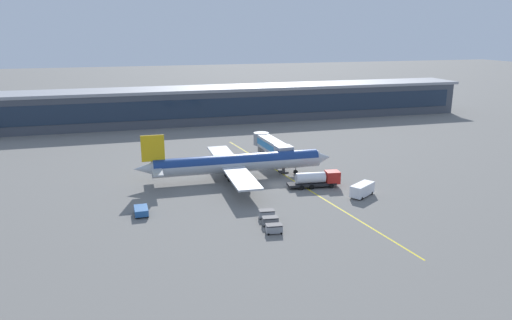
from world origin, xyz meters
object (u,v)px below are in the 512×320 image
Objects in this scene: pushback_tug at (141,211)px; baggage_cart_0 at (274,229)px; lavatory_truck at (363,189)px; main_airliner at (237,163)px; baggage_cart_2 at (267,214)px; fuel_tanker at (317,179)px; baggage_cart_1 at (270,221)px.

pushback_tug is 1.36× the size of baggage_cart_0.
lavatory_truck is at bearing 28.69° from baggage_cart_0.
main_airliner is 15.44× the size of baggage_cart_2.
fuel_tanker reaches higher than lavatory_truck.
pushback_tug is at bearing 152.84° from baggage_cart_1.
baggage_cart_0 is at bearing -128.71° from fuel_tanker.
baggage_cart_1 is at bearing -96.65° from baggage_cart_2.
baggage_cart_1 is (-21.66, -8.88, -0.64)m from lavatory_truck.
main_airliner is 17.73m from fuel_tanker.
pushback_tug is 1.36× the size of baggage_cart_1.
baggage_cart_0 is (19.95, -13.60, -0.07)m from pushback_tug.
baggage_cart_2 is at bearing -165.01° from lavatory_truck.
lavatory_truck is 2.17× the size of baggage_cart_1.
fuel_tanker is 22.43m from baggage_cart_1.
main_airliner is 15.44× the size of baggage_cart_0.
main_airliner is 11.32× the size of pushback_tug.
pushback_tug is 42.01m from lavatory_truck.
baggage_cart_0 is (-1.14, -29.55, -2.78)m from main_airliner.
lavatory_truck is at bearing 14.99° from baggage_cart_2.
fuel_tanker is at bearing 51.29° from baggage_cart_0.
lavatory_truck is 2.17× the size of baggage_cart_2.
baggage_cart_2 is at bearing -90.98° from main_airliner.
baggage_cart_2 is (20.69, -7.24, -0.07)m from pushback_tug.
baggage_cart_2 is at bearing 83.35° from baggage_cart_1.
pushback_tug is at bearing -170.51° from fuel_tanker.
baggage_cart_0 is at bearing -34.29° from pushback_tug.
baggage_cart_1 is (20.32, -10.42, -0.07)m from pushback_tug.
pushback_tug is 0.63× the size of lavatory_truck.
fuel_tanker is at bearing 41.47° from baggage_cart_2.
pushback_tug is (-35.62, -5.95, -0.90)m from fuel_tanker.
main_airliner reaches higher than baggage_cart_1.
fuel_tanker is 19.95m from baggage_cart_2.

